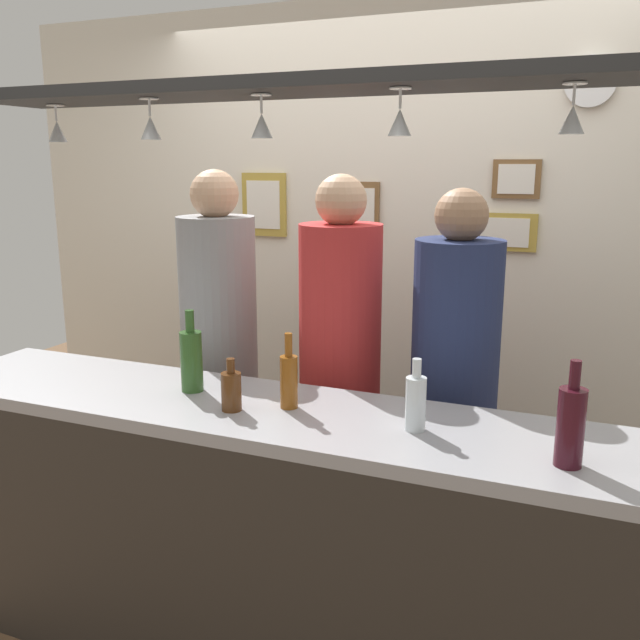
% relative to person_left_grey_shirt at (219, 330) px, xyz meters
% --- Properties ---
extents(ground_plane, '(8.00, 8.00, 0.00)m').
position_rel_person_left_grey_shirt_xyz_m(ground_plane, '(0.55, -0.25, -1.08)').
color(ground_plane, brown).
extents(back_wall, '(4.40, 0.06, 2.60)m').
position_rel_person_left_grey_shirt_xyz_m(back_wall, '(0.55, 0.85, 0.22)').
color(back_wall, silver).
rests_on(back_wall, ground_plane).
extents(bar_counter, '(2.70, 0.55, 0.99)m').
position_rel_person_left_grey_shirt_xyz_m(bar_counter, '(0.55, -0.76, -0.40)').
color(bar_counter, '#99999E').
rests_on(bar_counter, ground_plane).
extents(overhead_glass_rack, '(2.20, 0.36, 0.04)m').
position_rel_person_left_grey_shirt_xyz_m(overhead_glass_rack, '(0.55, -0.55, 0.95)').
color(overhead_glass_rack, black).
extents(hanging_wineglass_far_left, '(0.07, 0.07, 0.13)m').
position_rel_person_left_grey_shirt_xyz_m(hanging_wineglass_far_left, '(-0.35, -0.52, 0.84)').
color(hanging_wineglass_far_left, silver).
rests_on(hanging_wineglass_far_left, overhead_glass_rack).
extents(hanging_wineglass_left, '(0.07, 0.07, 0.13)m').
position_rel_person_left_grey_shirt_xyz_m(hanging_wineglass_left, '(0.13, -0.61, 0.84)').
color(hanging_wineglass_left, silver).
rests_on(hanging_wineglass_left, overhead_glass_rack).
extents(hanging_wineglass_center_left, '(0.07, 0.07, 0.13)m').
position_rel_person_left_grey_shirt_xyz_m(hanging_wineglass_center_left, '(0.53, -0.59, 0.84)').
color(hanging_wineglass_center_left, silver).
rests_on(hanging_wineglass_center_left, overhead_glass_rack).
extents(hanging_wineglass_center, '(0.07, 0.07, 0.13)m').
position_rel_person_left_grey_shirt_xyz_m(hanging_wineglass_center, '(0.98, -0.61, 0.84)').
color(hanging_wineglass_center, silver).
rests_on(hanging_wineglass_center, overhead_glass_rack).
extents(hanging_wineglass_center_right, '(0.07, 0.07, 0.13)m').
position_rel_person_left_grey_shirt_xyz_m(hanging_wineglass_center_right, '(1.44, -0.55, 0.84)').
color(hanging_wineglass_center_right, silver).
rests_on(hanging_wineglass_center_right, overhead_glass_rack).
extents(person_left_grey_shirt, '(0.34, 0.34, 1.78)m').
position_rel_person_left_grey_shirt_xyz_m(person_left_grey_shirt, '(0.00, 0.00, 0.00)').
color(person_left_grey_shirt, '#2D334C').
rests_on(person_left_grey_shirt, ground_plane).
extents(person_middle_red_shirt, '(0.34, 0.34, 1.76)m').
position_rel_person_left_grey_shirt_xyz_m(person_middle_red_shirt, '(0.58, 0.00, -0.01)').
color(person_middle_red_shirt, '#2D334C').
rests_on(person_middle_red_shirt, ground_plane).
extents(person_right_navy_shirt, '(0.34, 0.34, 1.71)m').
position_rel_person_left_grey_shirt_xyz_m(person_right_navy_shirt, '(1.06, 0.00, -0.04)').
color(person_right_navy_shirt, '#2D334C').
rests_on(person_right_navy_shirt, ground_plane).
extents(bottle_champagne_green, '(0.08, 0.08, 0.30)m').
position_rel_person_left_grey_shirt_xyz_m(bottle_champagne_green, '(0.21, -0.55, 0.03)').
color(bottle_champagne_green, '#2D5623').
rests_on(bottle_champagne_green, bar_counter).
extents(bottle_beer_amber_tall, '(0.06, 0.06, 0.26)m').
position_rel_person_left_grey_shirt_xyz_m(bottle_beer_amber_tall, '(0.61, -0.58, 0.02)').
color(bottle_beer_amber_tall, brown).
rests_on(bottle_beer_amber_tall, bar_counter).
extents(bottle_soda_clear, '(0.06, 0.06, 0.23)m').
position_rel_person_left_grey_shirt_xyz_m(bottle_soda_clear, '(1.05, -0.61, 0.01)').
color(bottle_soda_clear, silver).
rests_on(bottle_soda_clear, bar_counter).
extents(bottle_wine_dark_red, '(0.08, 0.08, 0.30)m').
position_rel_person_left_grey_shirt_xyz_m(bottle_wine_dark_red, '(1.51, -0.70, 0.03)').
color(bottle_wine_dark_red, '#380F19').
rests_on(bottle_wine_dark_red, bar_counter).
extents(bottle_beer_brown_stubby, '(0.07, 0.07, 0.18)m').
position_rel_person_left_grey_shirt_xyz_m(bottle_beer_brown_stubby, '(0.44, -0.67, -0.01)').
color(bottle_beer_brown_stubby, '#512D14').
rests_on(bottle_beer_brown_stubby, bar_counter).
extents(picture_frame_caricature, '(0.26, 0.02, 0.34)m').
position_rel_person_left_grey_shirt_xyz_m(picture_frame_caricature, '(-0.17, 0.80, 0.50)').
color(picture_frame_caricature, '#B29338').
rests_on(picture_frame_caricature, back_wall).
extents(picture_frame_lower_pair, '(0.30, 0.02, 0.18)m').
position_rel_person_left_grey_shirt_xyz_m(picture_frame_lower_pair, '(1.12, 0.80, 0.40)').
color(picture_frame_lower_pair, '#B29338').
rests_on(picture_frame_lower_pair, back_wall).
extents(picture_frame_crest, '(0.18, 0.02, 0.26)m').
position_rel_person_left_grey_shirt_xyz_m(picture_frame_crest, '(0.39, 0.80, 0.50)').
color(picture_frame_crest, brown).
rests_on(picture_frame_crest, back_wall).
extents(picture_frame_upper_small, '(0.22, 0.02, 0.18)m').
position_rel_person_left_grey_shirt_xyz_m(picture_frame_upper_small, '(1.15, 0.80, 0.65)').
color(picture_frame_upper_small, brown).
rests_on(picture_frame_upper_small, back_wall).
extents(wall_clock, '(0.22, 0.03, 0.22)m').
position_rel_person_left_grey_shirt_xyz_m(wall_clock, '(1.44, 0.80, 1.07)').
color(wall_clock, white).
rests_on(wall_clock, back_wall).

